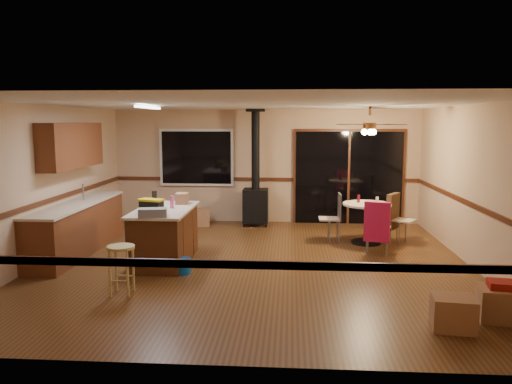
# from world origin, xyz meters

# --- Properties ---
(floor) EXTENTS (7.00, 7.00, 0.00)m
(floor) POSITION_xyz_m (0.00, 0.00, 0.00)
(floor) COLOR #4C2D15
(floor) RESTS_ON ground
(ceiling) EXTENTS (7.00, 7.00, 0.00)m
(ceiling) POSITION_xyz_m (0.00, 0.00, 2.60)
(ceiling) COLOR silver
(ceiling) RESTS_ON ground
(wall_back) EXTENTS (7.00, 0.00, 7.00)m
(wall_back) POSITION_xyz_m (0.00, 3.50, 1.30)
(wall_back) COLOR tan
(wall_back) RESTS_ON ground
(wall_front) EXTENTS (7.00, 0.00, 7.00)m
(wall_front) POSITION_xyz_m (0.00, -3.50, 1.30)
(wall_front) COLOR tan
(wall_front) RESTS_ON ground
(wall_left) EXTENTS (0.00, 7.00, 7.00)m
(wall_left) POSITION_xyz_m (-3.50, 0.00, 1.30)
(wall_left) COLOR tan
(wall_left) RESTS_ON ground
(wall_right) EXTENTS (0.00, 7.00, 7.00)m
(wall_right) POSITION_xyz_m (3.50, 0.00, 1.30)
(wall_right) COLOR tan
(wall_right) RESTS_ON ground
(chair_rail) EXTENTS (7.00, 7.00, 0.08)m
(chair_rail) POSITION_xyz_m (0.00, 0.00, 1.00)
(chair_rail) COLOR #452011
(chair_rail) RESTS_ON ground
(window) EXTENTS (1.72, 0.10, 1.32)m
(window) POSITION_xyz_m (-1.60, 3.45, 1.50)
(window) COLOR black
(window) RESTS_ON ground
(sliding_door) EXTENTS (2.52, 0.10, 2.10)m
(sliding_door) POSITION_xyz_m (1.90, 3.45, 1.05)
(sliding_door) COLOR black
(sliding_door) RESTS_ON ground
(lower_cabinets) EXTENTS (0.60, 3.00, 0.86)m
(lower_cabinets) POSITION_xyz_m (-3.20, 0.50, 0.43)
(lower_cabinets) COLOR #5F2E18
(lower_cabinets) RESTS_ON ground
(countertop) EXTENTS (0.64, 3.04, 0.04)m
(countertop) POSITION_xyz_m (-3.20, 0.50, 0.88)
(countertop) COLOR beige
(countertop) RESTS_ON lower_cabinets
(upper_cabinets) EXTENTS (0.35, 2.00, 0.80)m
(upper_cabinets) POSITION_xyz_m (-3.33, 0.70, 1.90)
(upper_cabinets) COLOR #5F2E18
(upper_cabinets) RESTS_ON ground
(kitchen_island) EXTENTS (0.88, 1.68, 0.90)m
(kitchen_island) POSITION_xyz_m (-1.50, 0.00, 0.45)
(kitchen_island) COLOR #462311
(kitchen_island) RESTS_ON ground
(wood_stove) EXTENTS (0.55, 0.50, 2.52)m
(wood_stove) POSITION_xyz_m (-0.20, 3.05, 0.73)
(wood_stove) COLOR black
(wood_stove) RESTS_ON ground
(ceiling_fan) EXTENTS (0.24, 0.24, 0.55)m
(ceiling_fan) POSITION_xyz_m (2.04, 1.53, 2.21)
(ceiling_fan) COLOR brown
(ceiling_fan) RESTS_ON ceiling
(fluorescent_strip) EXTENTS (0.10, 1.20, 0.04)m
(fluorescent_strip) POSITION_xyz_m (-1.80, 0.30, 2.56)
(fluorescent_strip) COLOR white
(fluorescent_strip) RESTS_ON ceiling
(toolbox_grey) EXTENTS (0.46, 0.31, 0.13)m
(toolbox_grey) POSITION_xyz_m (-1.49, -0.72, 0.97)
(toolbox_grey) COLOR slate
(toolbox_grey) RESTS_ON kitchen_island
(toolbox_black) EXTENTS (0.38, 0.27, 0.19)m
(toolbox_black) POSITION_xyz_m (-1.59, -0.40, 1.00)
(toolbox_black) COLOR black
(toolbox_black) RESTS_ON kitchen_island
(toolbox_yellow_lid) EXTENTS (0.43, 0.30, 0.03)m
(toolbox_yellow_lid) POSITION_xyz_m (-1.59, -0.40, 1.11)
(toolbox_yellow_lid) COLOR gold
(toolbox_yellow_lid) RESTS_ON toolbox_black
(box_on_island) EXTENTS (0.23, 0.30, 0.19)m
(box_on_island) POSITION_xyz_m (-1.31, 0.53, 0.99)
(box_on_island) COLOR brown
(box_on_island) RESTS_ON kitchen_island
(bottle_dark) EXTENTS (0.10, 0.10, 0.29)m
(bottle_dark) POSITION_xyz_m (-1.66, 0.01, 1.05)
(bottle_dark) COLOR black
(bottle_dark) RESTS_ON kitchen_island
(bottle_pink) EXTENTS (0.07, 0.07, 0.21)m
(bottle_pink) POSITION_xyz_m (-1.38, 0.07, 1.00)
(bottle_pink) COLOR #D84C8C
(bottle_pink) RESTS_ON kitchen_island
(bottle_white) EXTENTS (0.06, 0.06, 0.19)m
(bottle_white) POSITION_xyz_m (-1.36, 0.52, 0.99)
(bottle_white) COLOR white
(bottle_white) RESTS_ON kitchen_island
(bar_stool) EXTENTS (0.48, 0.48, 0.67)m
(bar_stool) POSITION_xyz_m (-1.69, -1.60, 0.34)
(bar_stool) COLOR tan
(bar_stool) RESTS_ON floor
(blue_bucket) EXTENTS (0.34, 0.34, 0.24)m
(blue_bucket) POSITION_xyz_m (-1.09, -0.62, 0.12)
(blue_bucket) COLOR #0B4DA2
(blue_bucket) RESTS_ON floor
(dining_table) EXTENTS (0.92, 0.92, 0.78)m
(dining_table) POSITION_xyz_m (2.04, 1.53, 0.53)
(dining_table) COLOR black
(dining_table) RESTS_ON ground
(glass_red) EXTENTS (0.06, 0.06, 0.15)m
(glass_red) POSITION_xyz_m (1.89, 1.63, 0.86)
(glass_red) COLOR #590C14
(glass_red) RESTS_ON dining_table
(glass_cream) EXTENTS (0.07, 0.07, 0.13)m
(glass_cream) POSITION_xyz_m (2.22, 1.48, 0.85)
(glass_cream) COLOR beige
(glass_cream) RESTS_ON dining_table
(chair_left) EXTENTS (0.41, 0.40, 0.51)m
(chair_left) POSITION_xyz_m (1.44, 1.63, 0.59)
(chair_left) COLOR tan
(chair_left) RESTS_ON ground
(chair_near) EXTENTS (0.53, 0.56, 0.70)m
(chair_near) POSITION_xyz_m (2.09, 0.65, 0.60)
(chair_near) COLOR tan
(chair_near) RESTS_ON ground
(chair_right) EXTENTS (0.61, 0.60, 0.70)m
(chair_right) POSITION_xyz_m (2.58, 1.68, 0.60)
(chair_right) COLOR tan
(chair_right) RESTS_ON ground
(box_under_window) EXTENTS (0.53, 0.45, 0.38)m
(box_under_window) POSITION_xyz_m (-1.47, 2.95, 0.19)
(box_under_window) COLOR brown
(box_under_window) RESTS_ON floor
(box_corner_a) EXTENTS (0.57, 0.50, 0.39)m
(box_corner_a) POSITION_xyz_m (3.07, -2.16, 0.19)
(box_corner_a) COLOR brown
(box_corner_a) RESTS_ON floor
(box_corner_b) EXTENTS (0.51, 0.45, 0.38)m
(box_corner_b) POSITION_xyz_m (2.42, -2.47, 0.19)
(box_corner_b) COLOR brown
(box_corner_b) RESTS_ON floor
(box_small_red) EXTENTS (0.36, 0.32, 0.09)m
(box_small_red) POSITION_xyz_m (3.07, -2.16, 0.43)
(box_small_red) COLOR maroon
(box_small_red) RESTS_ON box_corner_a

